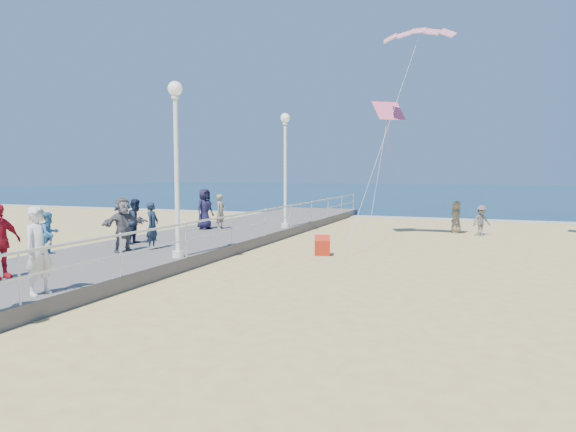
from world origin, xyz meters
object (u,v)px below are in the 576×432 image
(spectator_0, at_px, (152,226))
(beach_walker_c, at_px, (456,217))
(lamp_post_far, at_px, (285,158))
(spectator_4, at_px, (205,209))
(spectator_5, at_px, (123,225))
(spectator_7, at_px, (136,221))
(lamp_post_mid, at_px, (176,150))
(box_kite, at_px, (322,247))
(beach_walker_a, at_px, (481,220))
(toddler_held, at_px, (50,233))
(spectator_6, at_px, (221,212))
(woman_holding_toddler, at_px, (39,251))

(spectator_0, bearing_deg, beach_walker_c, -47.38)
(lamp_post_far, height_order, spectator_4, lamp_post_far)
(spectator_5, relative_size, spectator_7, 1.10)
(lamp_post_mid, relative_size, box_kite, 8.87)
(lamp_post_far, xyz_separation_m, beach_walker_a, (8.61, 3.46, -2.94))
(toddler_held, distance_m, spectator_4, 12.52)
(box_kite, bearing_deg, spectator_0, -165.74)
(spectator_6, height_order, spectator_7, spectator_7)
(toddler_held, distance_m, spectator_7, 7.80)
(spectator_5, height_order, spectator_7, spectator_5)
(beach_walker_c, relative_size, box_kite, 2.63)
(lamp_post_far, distance_m, spectator_6, 3.89)
(toddler_held, relative_size, spectator_0, 0.57)
(lamp_post_far, height_order, spectator_0, lamp_post_far)
(spectator_6, bearing_deg, toddler_held, -167.31)
(spectator_7, height_order, box_kite, spectator_7)
(spectator_4, height_order, box_kite, spectator_4)
(spectator_4, xyz_separation_m, box_kite, (6.50, -2.81, -1.03))
(lamp_post_mid, bearing_deg, toddler_held, -88.86)
(woman_holding_toddler, relative_size, spectator_7, 1.16)
(spectator_0, relative_size, spectator_5, 0.90)
(lamp_post_mid, height_order, box_kite, lamp_post_mid)
(woman_holding_toddler, relative_size, spectator_4, 1.02)
(spectator_0, bearing_deg, spectator_7, 45.44)
(beach_walker_a, bearing_deg, toddler_held, -156.42)
(spectator_5, bearing_deg, spectator_0, -14.06)
(spectator_0, relative_size, spectator_6, 1.01)
(lamp_post_far, relative_size, spectator_7, 3.25)
(lamp_post_mid, bearing_deg, spectator_4, 114.30)
(beach_walker_a, bearing_deg, beach_walker_c, 106.33)
(woman_holding_toddler, bearing_deg, spectator_6, 14.63)
(spectator_6, bearing_deg, box_kite, -117.98)
(lamp_post_far, xyz_separation_m, box_kite, (3.31, -4.76, -3.36))
(woman_holding_toddler, bearing_deg, beach_walker_c, -18.85)
(spectator_7, height_order, beach_walker_a, spectator_7)
(toddler_held, xyz_separation_m, beach_walker_c, (7.34, 18.25, -0.92))
(spectator_5, xyz_separation_m, beach_walker_c, (9.71, 12.96, -0.51))
(lamp_post_far, bearing_deg, toddler_held, -89.59)
(spectator_6, distance_m, beach_walker_c, 11.57)
(beach_walker_a, distance_m, box_kite, 9.79)
(spectator_0, xyz_separation_m, spectator_4, (-1.46, 5.94, 0.12))
(lamp_post_far, height_order, woman_holding_toddler, lamp_post_far)
(woman_holding_toddler, xyz_separation_m, box_kite, (3.36, 9.41, -1.05))
(woman_holding_toddler, distance_m, spectator_6, 12.87)
(spectator_4, relative_size, box_kite, 3.09)
(lamp_post_mid, xyz_separation_m, box_kite, (3.31, 4.24, -3.36))
(beach_walker_a, xyz_separation_m, box_kite, (-5.30, -8.22, -0.42))
(lamp_post_mid, distance_m, woman_holding_toddler, 5.66)
(toddler_held, bearing_deg, spectator_0, 19.91)
(woman_holding_toddler, height_order, toddler_held, woman_holding_toddler)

